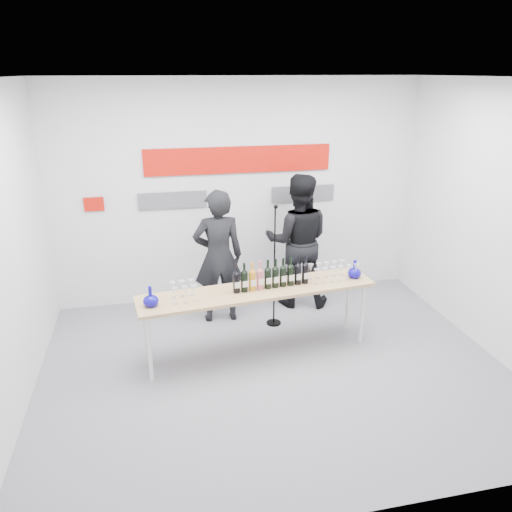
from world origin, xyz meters
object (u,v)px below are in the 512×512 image
Objects in this scene: presenter_right at (298,241)px; mic_stand at (274,289)px; presenter_left at (218,257)px; tasting_table at (258,294)px.

presenter_right reaches higher than mic_stand.
tasting_table is at bearing 108.67° from presenter_left.
tasting_table is at bearing -96.61° from mic_stand.
tasting_table is 0.98m from presenter_left.
presenter_right is at bearing 72.26° from mic_stand.
presenter_left reaches higher than mic_stand.
presenter_left is (-0.30, 0.92, 0.13)m from tasting_table.
mic_stand is (0.35, 0.63, -0.25)m from tasting_table.
presenter_left is 1.09× the size of mic_stand.
mic_stand is at bearing 156.37° from presenter_left.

